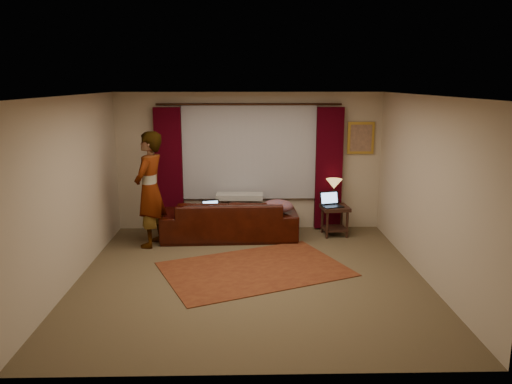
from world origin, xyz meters
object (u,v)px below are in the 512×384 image
at_px(end_table, 335,221).
at_px(person, 150,190).
at_px(laptop_table, 332,200).
at_px(sofa, 229,212).
at_px(tiffany_lamp, 334,192).
at_px(laptop_sofa, 212,208).

distance_m(end_table, person, 3.38).
bearing_deg(end_table, laptop_table, -142.45).
bearing_deg(person, sofa, 122.30).
distance_m(sofa, laptop_table, 1.88).
xyz_separation_m(end_table, tiffany_lamp, (-0.01, 0.15, 0.52)).
bearing_deg(sofa, end_table, -178.62).
height_order(end_table, tiffany_lamp, tiffany_lamp).
bearing_deg(sofa, laptop_table, -179.95).
bearing_deg(tiffany_lamp, end_table, -87.74).
relative_size(end_table, laptop_table, 1.41).
distance_m(end_table, laptop_table, 0.42).
distance_m(tiffany_lamp, laptop_table, 0.23).
height_order(sofa, laptop_sofa, sofa).
distance_m(sofa, tiffany_lamp, 1.97).
height_order(tiffany_lamp, laptop_table, tiffany_lamp).
height_order(laptop_table, person, person).
bearing_deg(laptop_table, tiffany_lamp, 58.07).
height_order(end_table, laptop_table, laptop_table).
relative_size(sofa, laptop_sofa, 7.29).
bearing_deg(laptop_table, person, 172.18).
xyz_separation_m(sofa, tiffany_lamp, (1.93, 0.25, 0.30)).
bearing_deg(laptop_sofa, laptop_table, -7.99).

